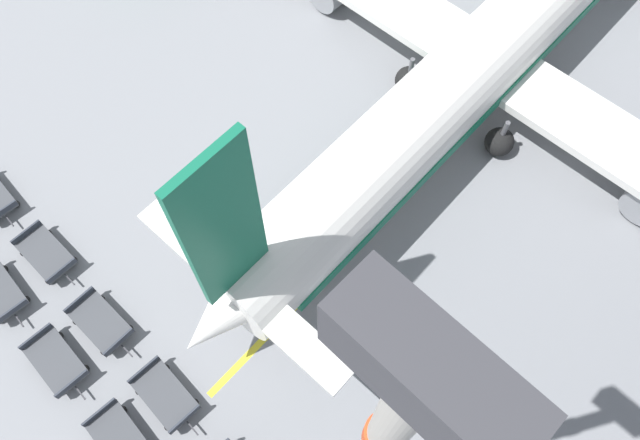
{
  "coord_description": "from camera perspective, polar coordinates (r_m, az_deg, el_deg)",
  "views": [
    {
      "loc": [
        22.67,
        -24.06,
        25.47
      ],
      "look_at": [
        14.23,
        -15.34,
        1.17
      ],
      "focal_mm": 35.0,
      "sensor_mm": 36.0,
      "label": 1
    }
  ],
  "objects": [
    {
      "name": "baggage_dolly_row_near_col_d",
      "position": [
        26.32,
        -17.77,
        -18.6
      ],
      "size": [
        3.44,
        1.75,
        0.92
      ],
      "color": "#424449",
      "rests_on": "ground_plane"
    },
    {
      "name": "baggage_dolly_row_near_col_c",
      "position": [
        27.85,
        -22.98,
        -11.83
      ],
      "size": [
        3.43,
        1.71,
        0.92
      ],
      "color": "#424449",
      "rests_on": "ground_plane"
    },
    {
      "name": "stand_guidance_stripe",
      "position": [
        29.09,
        6.91,
        1.58
      ],
      "size": [
        1.06,
        23.67,
        0.01
      ],
      "color": "yellow",
      "rests_on": "ground_plane"
    },
    {
      "name": "baggage_dolly_row_mid_a_col_d",
      "position": [
        26.17,
        -13.96,
        -15.31
      ],
      "size": [
        3.43,
        1.7,
        0.92
      ],
      "color": "#424449",
      "rests_on": "ground_plane"
    },
    {
      "name": "airplane",
      "position": [
        31.68,
        16.22,
        15.4
      ],
      "size": [
        36.7,
        40.54,
        12.64
      ],
      "color": "white",
      "rests_on": "ground_plane"
    },
    {
      "name": "baggage_dolly_row_mid_a_col_c",
      "position": [
        27.7,
        -19.41,
        -8.86
      ],
      "size": [
        3.41,
        1.65,
        0.92
      ],
      "color": "#424449",
      "rests_on": "ground_plane"
    },
    {
      "name": "baggage_dolly_row_mid_a_col_b",
      "position": [
        29.76,
        -23.75,
        -2.86
      ],
      "size": [
        3.4,
        1.64,
        0.92
      ],
      "color": "#424449",
      "rests_on": "ground_plane"
    }
  ]
}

